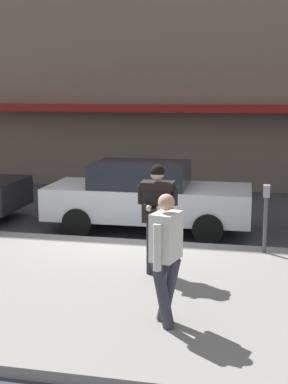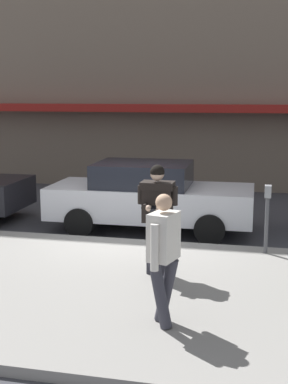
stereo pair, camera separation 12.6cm
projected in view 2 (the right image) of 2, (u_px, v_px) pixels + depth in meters
name	position (u px, v px, depth m)	size (l,w,h in m)	color
ground_plane	(128.00, 242.00, 11.10)	(80.00, 80.00, 0.00)	#3D3D42
sidewalk	(144.00, 292.00, 8.13)	(32.00, 5.30, 0.14)	gray
curb_paint_line	(176.00, 245.00, 10.92)	(28.00, 0.12, 0.01)	silver
parked_sedan_mid	(149.00, 196.00, 11.93)	(4.53, 1.99, 1.54)	silver
man_texting_on_phone	(157.00, 208.00, 8.52)	(0.65, 0.58, 1.81)	#23232B
pedestrian_in_light_coat	(164.00, 251.00, 6.66)	(0.40, 0.58, 1.70)	#33333D
parking_meter	(267.00, 209.00, 9.73)	(0.12, 0.18, 1.27)	#4C4C51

